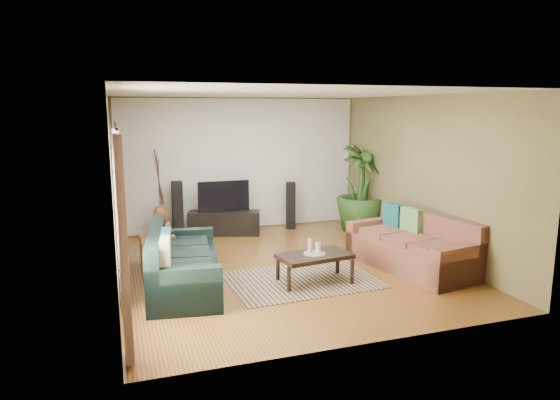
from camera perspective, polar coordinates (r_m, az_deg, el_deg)
name	(u,v)px	position (r m, az deg, el deg)	size (l,w,h in m)	color
floor	(284,267)	(7.97, 0.46, -7.69)	(5.50, 5.50, 0.00)	brown
ceiling	(284,93)	(7.58, 0.49, 12.09)	(5.50, 5.50, 0.00)	white
wall_back	(240,164)	(10.28, -4.55, 4.08)	(5.00, 5.00, 0.00)	brown
wall_front	(372,221)	(5.19, 10.46, -2.33)	(5.00, 5.00, 0.00)	brown
wall_left	(113,192)	(7.25, -18.54, 0.92)	(5.50, 5.50, 0.00)	brown
wall_right	(423,176)	(8.80, 16.08, 2.64)	(5.50, 5.50, 0.00)	brown
backwall_panel	(241,164)	(10.27, -4.53, 4.08)	(4.90, 4.90, 0.00)	white
window_pane	(116,210)	(5.67, -18.27, -1.09)	(1.80, 1.80, 0.00)	white
curtain_near	(124,250)	(4.99, -17.44, -5.50)	(0.08, 0.35, 2.20)	gray
curtain_far	(120,218)	(6.45, -17.77, -1.97)	(0.08, 0.35, 2.20)	gray
curtain_rod	(116,126)	(5.57, -18.29, 8.06)	(0.03, 0.03, 1.90)	black
sofa_left	(184,258)	(7.13, -10.91, -6.50)	(2.16, 0.92, 0.85)	black
sofa_right	(411,242)	(8.07, 14.71, -4.68)	(2.10, 0.95, 0.85)	brown
area_rug	(302,280)	(7.40, 2.51, -9.11)	(2.11, 1.50, 0.01)	#9E7B5D
coffee_table	(315,268)	(7.26, 3.97, -7.79)	(1.04, 0.57, 0.42)	black
candle_tray	(315,254)	(7.20, 3.99, -6.13)	(0.32, 0.32, 0.01)	gray
candle_tall	(310,246)	(7.17, 3.47, -5.26)	(0.07, 0.07, 0.21)	beige
candle_mid	(318,248)	(7.15, 4.42, -5.51)	(0.07, 0.07, 0.16)	beige
candle_short	(318,247)	(7.26, 4.33, -5.40)	(0.07, 0.07, 0.13)	white
tv_stand	(224,223)	(10.01, -6.38, -2.60)	(1.40, 0.42, 0.47)	black
television	(224,196)	(9.92, -6.47, 0.45)	(1.03, 0.06, 0.61)	black
speaker_left	(178,209)	(9.92, -11.62, -1.03)	(0.20, 0.22, 1.09)	black
speaker_right	(291,205)	(10.39, 1.23, -0.62)	(0.18, 0.20, 0.98)	black
potted_plant	(361,189)	(10.22, 9.21, 1.26)	(0.98, 0.98, 1.75)	#234617
plant_pot	(360,225)	(10.37, 9.09, -2.84)	(0.32, 0.32, 0.25)	black
pedestal	(161,232)	(9.80, -13.44, -3.56)	(0.32, 0.32, 0.32)	#989895
vase	(160,216)	(9.74, -13.52, -1.82)	(0.29, 0.29, 0.41)	#9A441C
side_table	(157,251)	(8.14, -13.90, -5.63)	(0.51, 0.51, 0.54)	brown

